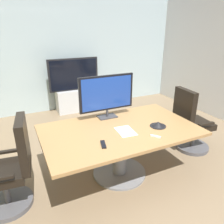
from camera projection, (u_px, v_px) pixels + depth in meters
ground_plane at (116, 178)px, 3.08m from camera, size 7.30×7.30×0.00m
wall_back_glass_partition at (58, 53)px, 5.20m from camera, size 6.30×0.10×2.78m
conference_table at (120, 140)px, 2.98m from camera, size 2.05×1.23×0.72m
office_chair_left at (12, 172)px, 2.48m from camera, size 0.62×0.60×1.09m
office_chair_right at (190, 125)px, 3.64m from camera, size 0.61×0.59×1.09m
tv_monitor at (107, 94)px, 3.16m from camera, size 0.84×0.18×0.64m
wall_display_unit at (75, 94)px, 5.35m from camera, size 1.20×0.36×1.31m
conference_phone at (158, 124)px, 2.97m from camera, size 0.22×0.22×0.07m
remote_control at (103, 144)px, 2.51m from camera, size 0.09×0.18×0.02m
whiteboard_marker at (156, 136)px, 2.69m from camera, size 0.09×0.12×0.02m
paper_notepad at (125, 131)px, 2.83m from camera, size 0.23×0.32×0.01m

